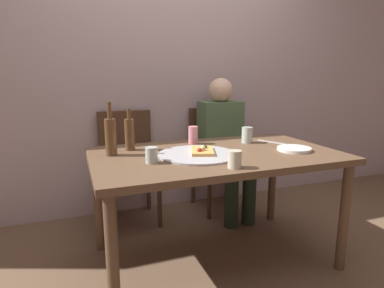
{
  "coord_description": "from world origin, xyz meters",
  "views": [
    {
      "loc": [
        -0.83,
        -1.8,
        1.2
      ],
      "look_at": [
        -0.13,
        0.07,
        0.77
      ],
      "focal_mm": 30.59,
      "sensor_mm": 36.0,
      "label": 1
    }
  ],
  "objects_px": {
    "pizza_slice_last": "(202,151)",
    "beer_bottle": "(130,134)",
    "tumbler_near": "(235,159)",
    "table_knife": "(272,142)",
    "chair_left": "(128,159)",
    "guest_in_sweater": "(224,140)",
    "plate_stack": "(294,149)",
    "soda_can": "(193,135)",
    "chair_right": "(217,151)",
    "dining_table": "(215,164)",
    "wine_glass": "(247,135)",
    "pizza_tray": "(198,154)",
    "tumbler_far": "(152,155)",
    "wine_bottle": "(111,136)"
  },
  "relations": [
    {
      "from": "pizza_slice_last",
      "to": "beer_bottle",
      "type": "xyz_separation_m",
      "value": [
        -0.39,
        0.27,
        0.08
      ]
    },
    {
      "from": "tumbler_near",
      "to": "table_knife",
      "type": "xyz_separation_m",
      "value": [
        0.55,
        0.48,
        -0.04
      ]
    },
    {
      "from": "pizza_slice_last",
      "to": "chair_left",
      "type": "height_order",
      "value": "chair_left"
    },
    {
      "from": "beer_bottle",
      "to": "guest_in_sweater",
      "type": "height_order",
      "value": "guest_in_sweater"
    },
    {
      "from": "plate_stack",
      "to": "beer_bottle",
      "type": "bearing_deg",
      "value": 158.47
    },
    {
      "from": "soda_can",
      "to": "chair_left",
      "type": "relative_size",
      "value": 0.14
    },
    {
      "from": "chair_left",
      "to": "tumbler_near",
      "type": "bearing_deg",
      "value": 106.65
    },
    {
      "from": "beer_bottle",
      "to": "chair_right",
      "type": "distance_m",
      "value": 1.11
    },
    {
      "from": "pizza_slice_last",
      "to": "chair_right",
      "type": "relative_size",
      "value": 0.28
    },
    {
      "from": "dining_table",
      "to": "chair_left",
      "type": "bearing_deg",
      "value": 115.82
    },
    {
      "from": "wine_glass",
      "to": "chair_right",
      "type": "relative_size",
      "value": 0.12
    },
    {
      "from": "wine_glass",
      "to": "plate_stack",
      "type": "distance_m",
      "value": 0.36
    },
    {
      "from": "soda_can",
      "to": "dining_table",
      "type": "bearing_deg",
      "value": -82.42
    },
    {
      "from": "pizza_tray",
      "to": "table_knife",
      "type": "bearing_deg",
      "value": 15.21
    },
    {
      "from": "wine_glass",
      "to": "dining_table",
      "type": "bearing_deg",
      "value": -150.0
    },
    {
      "from": "beer_bottle",
      "to": "plate_stack",
      "type": "relative_size",
      "value": 1.26
    },
    {
      "from": "pizza_tray",
      "to": "pizza_slice_last",
      "type": "distance_m",
      "value": 0.04
    },
    {
      "from": "pizza_tray",
      "to": "guest_in_sweater",
      "type": "bearing_deg",
      "value": 53.78
    },
    {
      "from": "soda_can",
      "to": "guest_in_sweater",
      "type": "relative_size",
      "value": 0.1
    },
    {
      "from": "tumbler_far",
      "to": "table_knife",
      "type": "distance_m",
      "value": 0.96
    },
    {
      "from": "wine_bottle",
      "to": "wine_glass",
      "type": "bearing_deg",
      "value": 2.5
    },
    {
      "from": "tumbler_near",
      "to": "chair_left",
      "type": "bearing_deg",
      "value": 106.65
    },
    {
      "from": "plate_stack",
      "to": "table_knife",
      "type": "xyz_separation_m",
      "value": [
        0.01,
        0.27,
        -0.01
      ]
    },
    {
      "from": "soda_can",
      "to": "chair_right",
      "type": "height_order",
      "value": "chair_right"
    },
    {
      "from": "tumbler_far",
      "to": "chair_right",
      "type": "xyz_separation_m",
      "value": [
        0.83,
        0.94,
        -0.25
      ]
    },
    {
      "from": "tumbler_near",
      "to": "tumbler_far",
      "type": "relative_size",
      "value": 1.05
    },
    {
      "from": "tumbler_near",
      "to": "tumbler_far",
      "type": "distance_m",
      "value": 0.45
    },
    {
      "from": "dining_table",
      "to": "chair_left",
      "type": "distance_m",
      "value": 0.94
    },
    {
      "from": "soda_can",
      "to": "pizza_tray",
      "type": "bearing_deg",
      "value": -105.87
    },
    {
      "from": "pizza_tray",
      "to": "soda_can",
      "type": "height_order",
      "value": "soda_can"
    },
    {
      "from": "chair_left",
      "to": "guest_in_sweater",
      "type": "xyz_separation_m",
      "value": [
        0.81,
        -0.15,
        0.13
      ]
    },
    {
      "from": "plate_stack",
      "to": "tumbler_far",
      "type": "bearing_deg",
      "value": 178.32
    },
    {
      "from": "wine_bottle",
      "to": "plate_stack",
      "type": "relative_size",
      "value": 1.5
    },
    {
      "from": "pizza_slice_last",
      "to": "chair_left",
      "type": "distance_m",
      "value": 0.94
    },
    {
      "from": "tumbler_near",
      "to": "wine_bottle",
      "type": "bearing_deg",
      "value": 138.53
    },
    {
      "from": "tumbler_far",
      "to": "wine_glass",
      "type": "bearing_deg",
      "value": 21.11
    },
    {
      "from": "tumbler_near",
      "to": "chair_right",
      "type": "height_order",
      "value": "chair_right"
    },
    {
      "from": "wine_glass",
      "to": "chair_right",
      "type": "bearing_deg",
      "value": 83.88
    },
    {
      "from": "tumbler_near",
      "to": "soda_can",
      "type": "distance_m",
      "value": 0.64
    },
    {
      "from": "dining_table",
      "to": "pizza_tray",
      "type": "height_order",
      "value": "pizza_tray"
    },
    {
      "from": "chair_left",
      "to": "soda_can",
      "type": "bearing_deg",
      "value": 123.83
    },
    {
      "from": "plate_stack",
      "to": "chair_left",
      "type": "distance_m",
      "value": 1.34
    },
    {
      "from": "guest_in_sweater",
      "to": "pizza_slice_last",
      "type": "bearing_deg",
      "value": 55.04
    },
    {
      "from": "wine_bottle",
      "to": "table_knife",
      "type": "relative_size",
      "value": 1.45
    },
    {
      "from": "plate_stack",
      "to": "guest_in_sweater",
      "type": "relative_size",
      "value": 0.18
    },
    {
      "from": "dining_table",
      "to": "plate_stack",
      "type": "height_order",
      "value": "plate_stack"
    },
    {
      "from": "wine_bottle",
      "to": "wine_glass",
      "type": "xyz_separation_m",
      "value": [
        0.94,
        0.04,
        -0.06
      ]
    },
    {
      "from": "chair_left",
      "to": "pizza_tray",
      "type": "bearing_deg",
      "value": 107.45
    },
    {
      "from": "pizza_tray",
      "to": "guest_in_sweater",
      "type": "relative_size",
      "value": 0.41
    },
    {
      "from": "tumbler_near",
      "to": "beer_bottle",
      "type": "bearing_deg",
      "value": 125.75
    }
  ]
}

